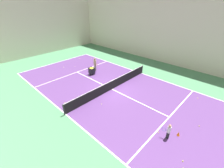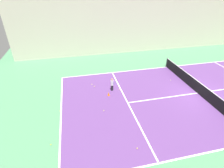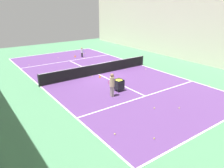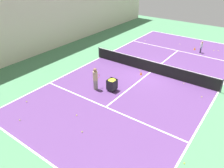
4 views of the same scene
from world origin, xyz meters
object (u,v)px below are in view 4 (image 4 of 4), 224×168
at_px(training_cone_1, 141,73).
at_px(tennis_net, 151,66).
at_px(player_near_baseline, 201,46).
at_px(ball_cart, 112,83).
at_px(coach_at_net, 95,77).
at_px(training_cone_0, 195,48).

bearing_deg(training_cone_1, tennis_net, -115.14).
distance_m(tennis_net, player_near_baseline, 7.42).
bearing_deg(ball_cart, player_near_baseline, -104.69).
relative_size(player_near_baseline, coach_at_net, 0.69).
height_order(coach_at_net, training_cone_1, coach_at_net).
xyz_separation_m(coach_at_net, training_cone_1, (-1.56, -4.04, -0.84)).
distance_m(training_cone_0, training_cone_1, 8.67).
bearing_deg(coach_at_net, tennis_net, -13.56).
xyz_separation_m(tennis_net, coach_at_net, (1.98, 4.94, 0.45)).
bearing_deg(ball_cart, tennis_net, -101.83).
bearing_deg(player_near_baseline, tennis_net, -25.92).
bearing_deg(tennis_net, coach_at_net, 68.15).
xyz_separation_m(ball_cart, training_cone_0, (-2.28, -11.95, -0.48)).
bearing_deg(coach_at_net, player_near_baseline, -10.39).
relative_size(tennis_net, ball_cart, 12.44).
height_order(tennis_net, training_cone_0, tennis_net).
height_order(tennis_net, coach_at_net, coach_at_net).
height_order(tennis_net, ball_cart, tennis_net).
relative_size(tennis_net, training_cone_1, 37.38).
xyz_separation_m(coach_at_net, training_cone_0, (-3.35, -12.53, -0.82)).
relative_size(tennis_net, coach_at_net, 6.57).
bearing_deg(ball_cart, coach_at_net, 28.51).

